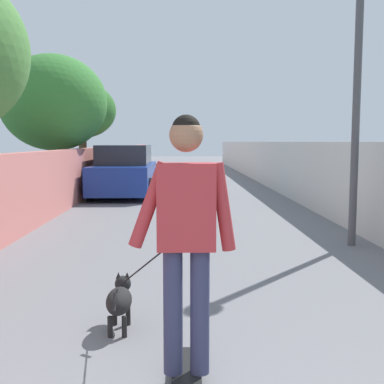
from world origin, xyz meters
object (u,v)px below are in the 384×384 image
(tree_left_distant, at_px, (54,103))
(car_near, at_px, (125,172))
(tree_left_far, at_px, (82,111))
(person_skateboarder, at_px, (186,224))
(dog, at_px, (120,299))
(lamp_post, at_px, (359,44))
(skateboard, at_px, (186,375))

(tree_left_distant, relative_size, car_near, 0.94)
(tree_left_distant, bearing_deg, tree_left_far, 4.27)
(tree_left_far, xyz_separation_m, person_skateboarder, (-16.57, -4.07, -1.78))
(tree_left_distant, height_order, dog, tree_left_distant)
(tree_left_far, xyz_separation_m, dog, (-15.60, -3.50, -2.61))
(lamp_post, distance_m, skateboard, 5.95)
(tree_left_far, bearing_deg, person_skateboarder, -166.19)
(tree_left_far, height_order, tree_left_distant, tree_left_distant)
(lamp_post, height_order, skateboard, lamp_post)
(tree_left_distant, distance_m, lamp_post, 8.87)
(lamp_post, xyz_separation_m, car_near, (7.28, 4.47, -2.42))
(tree_left_distant, bearing_deg, person_skateboarder, -161.07)
(tree_left_distant, bearing_deg, car_near, -60.05)
(person_skateboarder, bearing_deg, car_near, 8.75)
(car_near, bearing_deg, skateboard, -171.25)
(dog, distance_m, car_near, 10.74)
(tree_left_far, relative_size, car_near, 0.93)
(tree_left_distant, relative_size, skateboard, 5.08)
(lamp_post, xyz_separation_m, person_skateboarder, (-4.34, 2.68, -2.03))
(tree_left_distant, height_order, skateboard, tree_left_distant)
(tree_left_far, xyz_separation_m, skateboard, (-16.57, -4.07, -2.82))
(lamp_post, distance_m, person_skateboarder, 5.49)
(skateboard, height_order, person_skateboarder, person_skateboarder)
(tree_left_distant, relative_size, dog, 3.15)
(lamp_post, bearing_deg, person_skateboarder, 148.35)
(person_skateboarder, bearing_deg, dog, 30.64)
(lamp_post, bearing_deg, skateboard, 148.35)
(tree_left_distant, relative_size, person_skateboarder, 2.35)
(tree_left_far, relative_size, dog, 3.12)
(dog, bearing_deg, car_near, 6.51)
(skateboard, bearing_deg, car_near, 8.75)
(lamp_post, height_order, dog, lamp_post)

